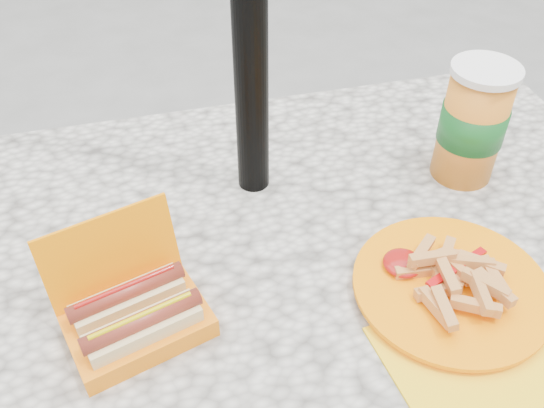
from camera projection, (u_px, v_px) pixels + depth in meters
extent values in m
cube|color=beige|center=(279.00, 263.00, 0.89)|extent=(1.20, 0.80, 0.05)
cylinder|color=black|center=(10.00, 325.00, 1.27)|extent=(0.07, 0.07, 0.70)
cylinder|color=black|center=(447.00, 241.00, 1.45)|extent=(0.07, 0.07, 0.70)
cube|color=#FF8200|center=(139.00, 326.00, 0.76)|extent=(0.20, 0.16, 0.03)
cube|color=#FF8200|center=(110.00, 254.00, 0.76)|extent=(0.17, 0.08, 0.11)
cube|color=#D8C389|center=(145.00, 332.00, 0.73)|extent=(0.15, 0.08, 0.04)
cylinder|color=#98332C|center=(142.00, 321.00, 0.72)|extent=(0.15, 0.06, 0.02)
cylinder|color=#C6AC00|center=(141.00, 316.00, 0.71)|extent=(0.12, 0.04, 0.01)
cube|color=#D8C389|center=(129.00, 303.00, 0.76)|extent=(0.15, 0.08, 0.04)
cylinder|color=#98332C|center=(127.00, 292.00, 0.75)|extent=(0.15, 0.06, 0.02)
cylinder|color=maroon|center=(125.00, 287.00, 0.74)|extent=(0.12, 0.04, 0.01)
cube|color=yellow|center=(478.00, 369.00, 0.73)|extent=(0.23, 0.23, 0.00)
cylinder|color=#FF8200|center=(451.00, 288.00, 0.81)|extent=(0.25, 0.25, 0.01)
cylinder|color=#FF8200|center=(451.00, 286.00, 0.81)|extent=(0.26, 0.26, 0.01)
cube|color=#E3994A|center=(437.00, 307.00, 0.76)|extent=(0.03, 0.06, 0.02)
cube|color=#E3994A|center=(481.00, 293.00, 0.76)|extent=(0.03, 0.06, 0.02)
cube|color=#E3994A|center=(432.00, 258.00, 0.81)|extent=(0.06, 0.02, 0.01)
cube|color=#E3994A|center=(448.00, 275.00, 0.79)|extent=(0.02, 0.06, 0.02)
cube|color=#E3994A|center=(470.00, 263.00, 0.81)|extent=(0.06, 0.04, 0.02)
cube|color=#E3994A|center=(454.00, 267.00, 0.81)|extent=(0.03, 0.06, 0.02)
cube|color=#E3994A|center=(418.00, 271.00, 0.81)|extent=(0.06, 0.02, 0.01)
cube|color=#E3994A|center=(446.00, 255.00, 0.83)|extent=(0.05, 0.06, 0.01)
cube|color=#E3994A|center=(494.00, 288.00, 0.77)|extent=(0.03, 0.06, 0.01)
cube|color=#E3994A|center=(435.00, 268.00, 0.82)|extent=(0.02, 0.06, 0.01)
cube|color=#E3994A|center=(421.00, 252.00, 0.82)|extent=(0.06, 0.05, 0.01)
cube|color=#E3994A|center=(439.00, 272.00, 0.81)|extent=(0.05, 0.06, 0.02)
cube|color=#E3994A|center=(458.00, 269.00, 0.82)|extent=(0.04, 0.06, 0.01)
cube|color=#E3994A|center=(438.00, 291.00, 0.79)|extent=(0.06, 0.02, 0.02)
cube|color=#E3994A|center=(485.00, 285.00, 0.77)|extent=(0.05, 0.06, 0.02)
cube|color=#E3994A|center=(493.00, 276.00, 0.80)|extent=(0.02, 0.06, 0.01)
cube|color=#E3994A|center=(445.00, 308.00, 0.75)|extent=(0.02, 0.06, 0.02)
cube|color=#E3994A|center=(476.00, 306.00, 0.76)|extent=(0.06, 0.05, 0.02)
cube|color=#E3994A|center=(481.00, 263.00, 0.81)|extent=(0.06, 0.05, 0.01)
ellipsoid|color=maroon|center=(403.00, 263.00, 0.83)|extent=(0.05, 0.05, 0.02)
cube|color=#AD0709|center=(457.00, 267.00, 0.81)|extent=(0.10, 0.05, 0.00)
cylinder|color=orange|center=(472.00, 126.00, 0.95)|extent=(0.10, 0.10, 0.19)
cylinder|color=#12581E|center=(473.00, 123.00, 0.94)|extent=(0.10, 0.10, 0.06)
cylinder|color=white|center=(487.00, 70.00, 0.88)|extent=(0.11, 0.11, 0.01)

